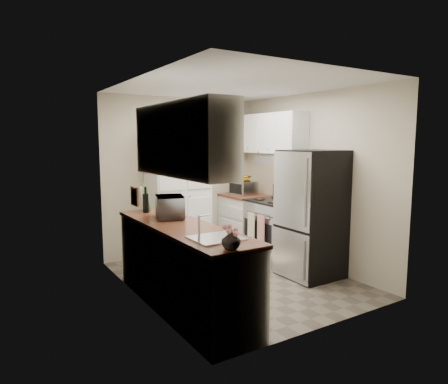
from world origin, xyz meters
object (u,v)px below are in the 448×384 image
object	(u,v)px
wine_bottle	(146,201)
toaster_oven	(243,188)
refrigerator	(312,214)
electric_range	(275,230)
pantry_cabinet	(178,194)
microwave	(170,207)

from	to	relation	value
wine_bottle	toaster_oven	world-z (taller)	wine_bottle
wine_bottle	refrigerator	bearing A→B (deg)	-24.34
electric_range	toaster_oven	bearing A→B (deg)	92.14
electric_range	refrigerator	bearing A→B (deg)	-92.48
wine_bottle	toaster_oven	distance (m)	2.11
pantry_cabinet	refrigerator	bearing A→B (deg)	-56.54
wine_bottle	microwave	bearing A→B (deg)	-75.17
pantry_cabinet	microwave	xyz separation A→B (m)	(-0.72, -1.30, 0.05)
pantry_cabinet	refrigerator	distance (m)	2.07
toaster_oven	electric_range	bearing A→B (deg)	-92.38
refrigerator	wine_bottle	size ratio (longest dim) A/B	5.66
pantry_cabinet	toaster_oven	size ratio (longest dim) A/B	5.00
pantry_cabinet	refrigerator	xyz separation A→B (m)	(1.14, -1.73, -0.15)
refrigerator	microwave	xyz separation A→B (m)	(-1.86, 0.43, 0.20)
electric_range	microwave	world-z (taller)	microwave
electric_range	microwave	xyz separation A→B (m)	(-1.89, -0.37, 0.57)
electric_range	toaster_oven	distance (m)	0.98
microwave	toaster_oven	world-z (taller)	microwave
electric_range	microwave	distance (m)	2.01
pantry_cabinet	wine_bottle	xyz separation A→B (m)	(-0.84, -0.83, 0.07)
pantry_cabinet	refrigerator	size ratio (longest dim) A/B	1.18
wine_bottle	electric_range	bearing A→B (deg)	-2.76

